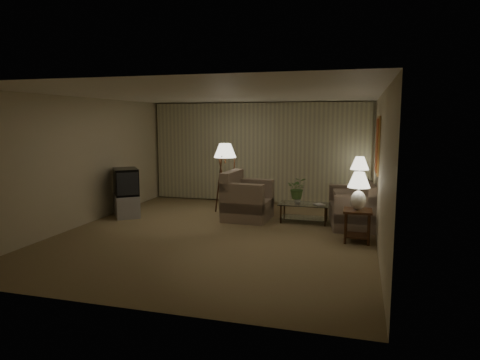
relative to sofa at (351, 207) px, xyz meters
name	(u,v)px	position (x,y,z in m)	size (l,w,h in m)	color
ground	(218,234)	(-2.50, -1.51, -0.37)	(7.00, 7.00, 0.00)	olive
room_shell	(240,141)	(-2.48, -0.01, 1.38)	(6.04, 7.02, 2.72)	beige
sofa	(351,207)	(0.00, 0.00, 0.00)	(1.87, 1.26, 0.74)	#836D5E
armchair	(248,201)	(-2.24, -0.17, 0.06)	(1.13, 1.08, 0.86)	#836D5E
side_table_near	(357,220)	(0.15, -1.35, 0.04)	(0.51, 0.51, 0.60)	#351F0E
side_table_far	(358,196)	(0.15, 1.25, 0.03)	(0.52, 0.44, 0.60)	#351F0E
table_lamp_near	(359,188)	(0.15, -1.35, 0.64)	(0.40, 0.40, 0.70)	white
table_lamp_far	(359,170)	(0.15, 1.25, 0.68)	(0.44, 0.44, 0.76)	white
coffee_table	(304,210)	(-0.98, -0.10, -0.09)	(1.09, 0.59, 0.41)	silver
tv_cabinet	(127,205)	(-5.05, -0.59, -0.12)	(0.91, 0.97, 0.50)	#9E9EA0
crt_tv	(126,182)	(-5.05, -0.59, 0.44)	(0.84, 0.88, 0.62)	black
floor_lamp	(225,176)	(-2.99, 0.51, 0.50)	(0.54, 0.54, 1.67)	#351F0E
ottoman	(262,205)	(-2.08, 0.58, -0.17)	(0.59, 0.59, 0.39)	#B4553D
vase	(297,200)	(-1.13, -0.10, 0.12)	(0.13, 0.13, 0.14)	silver
flowers	(298,186)	(-1.13, -0.10, 0.42)	(0.43, 0.37, 0.48)	#507C37
book	(315,205)	(-0.73, -0.20, 0.06)	(0.18, 0.25, 0.02)	olive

